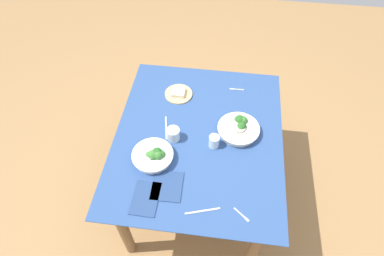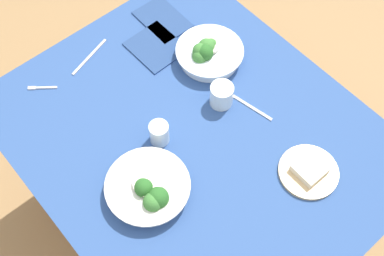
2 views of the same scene
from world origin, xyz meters
The scene contains 12 objects.
ground_plane centered at (0.00, 0.00, 0.00)m, with size 6.00×6.00×0.00m, color #9E7547.
dining_table centered at (0.00, 0.00, 0.61)m, with size 1.26×1.05×0.72m.
broccoli_bowl_far centered at (-0.21, 0.24, 0.75)m, with size 0.25×0.25×0.09m.
broccoli_bowl_near centered at (0.07, -0.25, 0.75)m, with size 0.26×0.26×0.09m.
bread_side_plate centered at (0.34, 0.18, 0.73)m, with size 0.19×0.19×0.04m.
water_glass_center centered at (-0.06, -0.10, 0.76)m, with size 0.06×0.06×0.08m, color silver.
water_glass_side centered at (-0.04, 0.15, 0.76)m, with size 0.08×0.08×0.08m, color silver.
fork_by_far_bowl centered at (-0.49, -0.29, 0.72)m, with size 0.07×0.09×0.00m.
table_knife_left centered at (-0.50, -0.08, 0.72)m, with size 0.19×0.01×0.00m, color #B7B7BC.
table_knife_right centered at (0.04, 0.21, 0.72)m, with size 0.19×0.01×0.00m, color #B7B7BC.
napkin_folded_upper centered at (-0.46, 0.24, 0.72)m, with size 0.21×0.14×0.01m, color navy.
napkin_folded_lower centered at (-0.37, 0.13, 0.72)m, with size 0.19×0.17×0.01m, color navy.
Camera 2 is at (0.62, -0.55, 2.16)m, focal length 46.79 mm.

